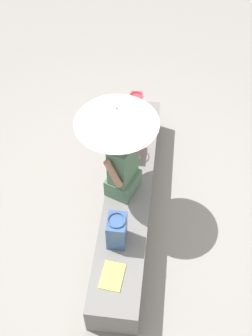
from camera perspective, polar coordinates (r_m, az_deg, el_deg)
The scene contains 8 objects.
ground_plane at distance 4.92m, azimuth 0.37°, elevation -5.61°, with size 14.00×14.00×0.00m, color gray.
stone_bench at distance 4.75m, azimuth 0.38°, elevation -4.22°, with size 2.84×0.49×0.41m, color slate.
person_seated at distance 4.27m, azimuth -0.42°, elevation 0.27°, with size 0.51×0.38×0.90m.
parasol at distance 3.88m, azimuth -1.27°, elevation 7.11°, with size 0.80×0.80×1.13m.
handbag_black at distance 4.80m, azimuth 0.15°, elevation 3.23°, with size 0.28×0.21×0.29m.
tote_bag_canvas at distance 4.08m, azimuth -1.25°, elevation -8.41°, with size 0.23×0.18×0.37m.
shoulder_bag_spare at distance 5.19m, azimuth 1.33°, elevation 8.21°, with size 0.23×0.17×0.36m.
magazine at distance 4.05m, azimuth -1.85°, elevation -14.39°, with size 0.28×0.20×0.01m, color #EAE04C.
Camera 1 is at (2.72, 0.29, 4.09)m, focal length 45.12 mm.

